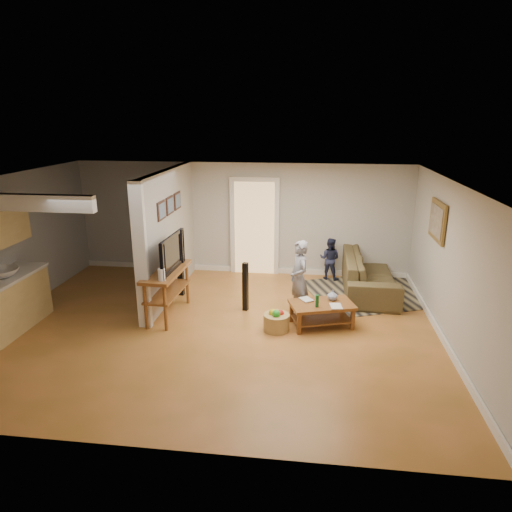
{
  "coord_description": "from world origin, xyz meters",
  "views": [
    {
      "loc": [
        1.56,
        -6.96,
        3.47
      ],
      "look_at": [
        0.61,
        0.68,
        1.1
      ],
      "focal_mm": 32.0,
      "sensor_mm": 36.0,
      "label": 1
    }
  ],
  "objects_px": {
    "toddler": "(329,279)",
    "child": "(298,314)",
    "speaker_left": "(245,287)",
    "toy_basket": "(276,321)",
    "sofa": "(367,289)",
    "coffee_table": "(322,308)",
    "tv_console": "(167,274)",
    "speaker_right": "(180,268)"
  },
  "relations": [
    {
      "from": "tv_console",
      "to": "toy_basket",
      "type": "height_order",
      "value": "tv_console"
    },
    {
      "from": "toddler",
      "to": "toy_basket",
      "type": "bearing_deg",
      "value": 87.13
    },
    {
      "from": "speaker_right",
      "to": "coffee_table",
      "type": "bearing_deg",
      "value": -17.88
    },
    {
      "from": "coffee_table",
      "to": "tv_console",
      "type": "height_order",
      "value": "tv_console"
    },
    {
      "from": "child",
      "to": "sofa",
      "type": "bearing_deg",
      "value": 112.91
    },
    {
      "from": "sofa",
      "to": "speaker_left",
      "type": "height_order",
      "value": "speaker_left"
    },
    {
      "from": "speaker_right",
      "to": "child",
      "type": "bearing_deg",
      "value": -12.02
    },
    {
      "from": "coffee_table",
      "to": "tv_console",
      "type": "xyz_separation_m",
      "value": [
        -2.74,
        0.07,
        0.46
      ]
    },
    {
      "from": "sofa",
      "to": "speaker_left",
      "type": "bearing_deg",
      "value": 120.87
    },
    {
      "from": "toy_basket",
      "to": "child",
      "type": "xyz_separation_m",
      "value": [
        0.34,
        0.72,
        -0.16
      ]
    },
    {
      "from": "speaker_left",
      "to": "tv_console",
      "type": "bearing_deg",
      "value": -148.84
    },
    {
      "from": "speaker_left",
      "to": "coffee_table",
      "type": "bearing_deg",
      "value": -4.72
    },
    {
      "from": "speaker_right",
      "to": "toy_basket",
      "type": "height_order",
      "value": "speaker_right"
    },
    {
      "from": "sofa",
      "to": "toddler",
      "type": "relative_size",
      "value": 2.72
    },
    {
      "from": "child",
      "to": "toy_basket",
      "type": "bearing_deg",
      "value": -47.85
    },
    {
      "from": "sofa",
      "to": "child",
      "type": "xyz_separation_m",
      "value": [
        -1.4,
        -1.43,
        0.0
      ]
    },
    {
      "from": "coffee_table",
      "to": "tv_console",
      "type": "distance_m",
      "value": 2.78
    },
    {
      "from": "tv_console",
      "to": "child",
      "type": "distance_m",
      "value": 2.47
    },
    {
      "from": "tv_console",
      "to": "child",
      "type": "relative_size",
      "value": 1.01
    },
    {
      "from": "speaker_left",
      "to": "speaker_right",
      "type": "bearing_deg",
      "value": 170.95
    },
    {
      "from": "speaker_left",
      "to": "toy_basket",
      "type": "distance_m",
      "value": 1.04
    },
    {
      "from": "toddler",
      "to": "child",
      "type": "bearing_deg",
      "value": 89.28
    },
    {
      "from": "tv_console",
      "to": "toy_basket",
      "type": "distance_m",
      "value": 2.1
    },
    {
      "from": "coffee_table",
      "to": "toddler",
      "type": "height_order",
      "value": "coffee_table"
    },
    {
      "from": "coffee_table",
      "to": "toddler",
      "type": "xyz_separation_m",
      "value": [
        0.19,
        2.38,
        -0.32
      ]
    },
    {
      "from": "coffee_table",
      "to": "child",
      "type": "distance_m",
      "value": 0.69
    },
    {
      "from": "coffee_table",
      "to": "toy_basket",
      "type": "height_order",
      "value": "coffee_table"
    },
    {
      "from": "toy_basket",
      "to": "toddler",
      "type": "height_order",
      "value": "toddler"
    },
    {
      "from": "sofa",
      "to": "toy_basket",
      "type": "height_order",
      "value": "toy_basket"
    },
    {
      "from": "toddler",
      "to": "sofa",
      "type": "bearing_deg",
      "value": 163.64
    },
    {
      "from": "coffee_table",
      "to": "tv_console",
      "type": "relative_size",
      "value": 0.86
    },
    {
      "from": "coffee_table",
      "to": "speaker_left",
      "type": "height_order",
      "value": "speaker_left"
    },
    {
      "from": "toy_basket",
      "to": "sofa",
      "type": "bearing_deg",
      "value": 51.03
    },
    {
      "from": "tv_console",
      "to": "speaker_left",
      "type": "height_order",
      "value": "tv_console"
    },
    {
      "from": "sofa",
      "to": "toy_basket",
      "type": "xyz_separation_m",
      "value": [
        -1.74,
        -2.15,
        0.16
      ]
    },
    {
      "from": "sofa",
      "to": "coffee_table",
      "type": "height_order",
      "value": "coffee_table"
    },
    {
      "from": "sofa",
      "to": "speaker_right",
      "type": "bearing_deg",
      "value": 102.42
    },
    {
      "from": "speaker_left",
      "to": "toddler",
      "type": "relative_size",
      "value": 0.98
    },
    {
      "from": "toy_basket",
      "to": "child",
      "type": "height_order",
      "value": "child"
    },
    {
      "from": "sofa",
      "to": "toy_basket",
      "type": "distance_m",
      "value": 2.77
    },
    {
      "from": "coffee_table",
      "to": "speaker_left",
      "type": "relative_size",
      "value": 1.29
    },
    {
      "from": "child",
      "to": "toddler",
      "type": "distance_m",
      "value": 2.04
    }
  ]
}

